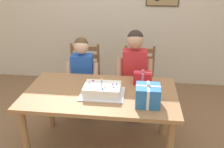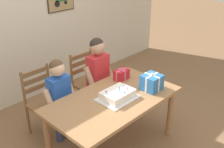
{
  "view_description": "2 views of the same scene",
  "coord_description": "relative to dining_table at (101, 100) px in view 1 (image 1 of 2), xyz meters",
  "views": [
    {
      "loc": [
        0.38,
        -2.24,
        1.93
      ],
      "look_at": [
        0.1,
        0.14,
        0.87
      ],
      "focal_mm": 39.93,
      "sensor_mm": 36.0,
      "label": 1
    },
    {
      "loc": [
        -1.97,
        -1.88,
        2.35
      ],
      "look_at": [
        0.06,
        0.08,
        0.98
      ],
      "focal_mm": 43.93,
      "sensor_mm": 36.0,
      "label": 2
    }
  ],
  "objects": [
    {
      "name": "child_older",
      "position": [
        0.32,
        0.59,
        0.12
      ],
      "size": [
        0.45,
        0.26,
        1.23
      ],
      "color": "#38426B",
      "rests_on": "ground"
    },
    {
      "name": "birthday_cake",
      "position": [
        0.03,
        -0.04,
        0.14
      ],
      "size": [
        0.44,
        0.34,
        0.19
      ],
      "color": "silver",
      "rests_on": "dining_table"
    },
    {
      "name": "dining_table",
      "position": [
        0.0,
        0.0,
        0.0
      ],
      "size": [
        1.56,
        0.87,
        0.72
      ],
      "color": "#9E7047",
      "rests_on": "ground"
    },
    {
      "name": "back_wall",
      "position": [
        0.0,
        1.89,
        0.67
      ],
      "size": [
        6.4,
        0.11,
        2.6
      ],
      "color": "beige",
      "rests_on": "ground"
    },
    {
      "name": "chair_right",
      "position": [
        0.38,
        0.87,
        -0.16
      ],
      "size": [
        0.42,
        0.42,
        0.92
      ],
      "color": "brown",
      "rests_on": "ground"
    },
    {
      "name": "chair_left",
      "position": [
        -0.38,
        0.87,
        -0.16
      ],
      "size": [
        0.42,
        0.42,
        0.92
      ],
      "color": "brown",
      "rests_on": "ground"
    },
    {
      "name": "gift_box_red_large",
      "position": [
        0.43,
        0.26,
        0.16
      ],
      "size": [
        0.2,
        0.13,
        0.17
      ],
      "color": "red",
      "rests_on": "dining_table"
    },
    {
      "name": "ground_plane",
      "position": [
        0.0,
        0.0,
        -0.63
      ],
      "size": [
        20.0,
        20.0,
        0.0
      ],
      "primitive_type": "plane",
      "color": "#846042"
    },
    {
      "name": "child_younger",
      "position": [
        -0.33,
        0.59,
        0.05
      ],
      "size": [
        0.41,
        0.24,
        1.13
      ],
      "color": "#38426B",
      "rests_on": "ground"
    },
    {
      "name": "gift_box_beside_cake",
      "position": [
        0.48,
        -0.19,
        0.19
      ],
      "size": [
        0.23,
        0.22,
        0.23
      ],
      "color": "#286BB7",
      "rests_on": "dining_table"
    }
  ]
}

